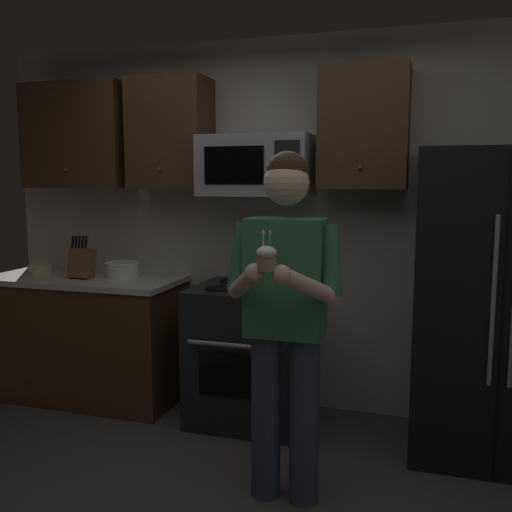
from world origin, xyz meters
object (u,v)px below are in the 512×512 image
object	(u,v)px
microwave	(257,166)
cupcake	(267,258)
bowl_large_white	(123,270)
person	(285,309)
oven_range	(251,353)
knife_block	(82,262)
bowl_small_colored	(41,268)
refrigerator	(495,306)

from	to	relation	value
microwave	cupcake	xyz separation A→B (m)	(0.46, -1.33, -0.43)
bowl_large_white	person	xyz separation A→B (m)	(1.46, -0.94, 0.01)
oven_range	person	size ratio (longest dim) A/B	0.53
oven_range	cupcake	distance (m)	1.54
knife_block	bowl_small_colored	bearing A→B (deg)	169.09
microwave	knife_block	size ratio (longest dim) A/B	2.31
oven_range	refrigerator	world-z (taller)	refrigerator
oven_range	refrigerator	bearing A→B (deg)	-1.50
person	cupcake	distance (m)	0.44
refrigerator	bowl_small_colored	world-z (taller)	refrigerator
refrigerator	knife_block	world-z (taller)	refrigerator
bowl_small_colored	person	bearing A→B (deg)	-23.32
microwave	cupcake	size ratio (longest dim) A/B	4.26
cupcake	microwave	bearing A→B (deg)	108.93
refrigerator	cupcake	size ratio (longest dim) A/B	10.35
person	cupcake	bearing A→B (deg)	-90.00
microwave	person	bearing A→B (deg)	-65.50
cupcake	refrigerator	bearing A→B (deg)	48.23
person	microwave	bearing A→B (deg)	114.50
knife_block	cupcake	size ratio (longest dim) A/B	1.84
oven_range	bowl_large_white	xyz separation A→B (m)	(-1.00, 0.06, 0.52)
cupcake	knife_block	bearing A→B (deg)	145.85
bowl_large_white	cupcake	bearing A→B (deg)	-41.04
knife_block	bowl_small_colored	distance (m)	0.44
bowl_large_white	person	distance (m)	1.74
bowl_small_colored	knife_block	bearing A→B (deg)	-10.91
microwave	bowl_small_colored	distance (m)	1.87
microwave	cupcake	world-z (taller)	microwave
oven_range	microwave	size ratio (longest dim) A/B	1.26
bowl_small_colored	person	xyz separation A→B (m)	(2.16, -0.93, 0.03)
microwave	refrigerator	distance (m)	1.72
bowl_large_white	cupcake	distance (m)	1.96
microwave	bowl_large_white	xyz separation A→B (m)	(-1.00, -0.06, -0.74)
oven_range	bowl_small_colored	size ratio (longest dim) A/B	5.29
oven_range	cupcake	xyz separation A→B (m)	(0.46, -1.21, 0.83)
oven_range	bowl_small_colored	bearing A→B (deg)	178.25
microwave	bowl_small_colored	size ratio (longest dim) A/B	4.20
microwave	bowl_large_white	distance (m)	1.25
microwave	person	distance (m)	1.32
knife_block	person	xyz separation A→B (m)	(1.74, -0.85, -0.04)
knife_block	bowl_large_white	world-z (taller)	knife_block
microwave	cupcake	bearing A→B (deg)	-71.07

